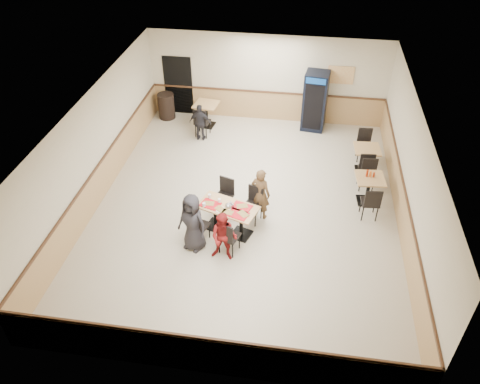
% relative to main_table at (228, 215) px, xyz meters
% --- Properties ---
extents(ground, '(10.00, 10.00, 0.00)m').
position_rel_main_table_xyz_m(ground, '(0.32, 1.02, -0.52)').
color(ground, beige).
rests_on(ground, ground).
extents(room_shell, '(10.00, 10.00, 10.00)m').
position_rel_main_table_xyz_m(room_shell, '(2.09, 3.57, 0.06)').
color(room_shell, silver).
rests_on(room_shell, ground).
extents(main_table, '(1.62, 1.15, 0.78)m').
position_rel_main_table_xyz_m(main_table, '(0.00, 0.00, 0.00)').
color(main_table, black).
rests_on(main_table, ground).
extents(main_chairs, '(1.77, 2.03, 0.99)m').
position_rel_main_table_xyz_m(main_chairs, '(-0.05, 0.02, -0.02)').
color(main_chairs, black).
rests_on(main_chairs, ground).
extents(diner_woman_left, '(0.89, 0.74, 1.55)m').
position_rel_main_table_xyz_m(diner_woman_left, '(-0.72, -0.70, 0.25)').
color(diner_woman_left, '#232227').
rests_on(diner_woman_left, ground).
extents(diner_woman_right, '(0.68, 0.55, 1.31)m').
position_rel_main_table_xyz_m(diner_woman_right, '(0.07, -0.96, 0.14)').
color(diner_woman_right, maroon).
rests_on(diner_woman_right, ground).
extents(diner_man_opposite, '(0.62, 0.52, 1.47)m').
position_rel_main_table_xyz_m(diner_man_opposite, '(0.72, 0.70, 0.21)').
color(diner_man_opposite, brown).
rests_on(diner_man_opposite, ground).
extents(lone_diner, '(0.74, 0.33, 1.24)m').
position_rel_main_table_xyz_m(lone_diner, '(-1.64, 4.29, 0.10)').
color(lone_diner, '#232227').
rests_on(lone_diner, ground).
extents(tabletop_clutter, '(1.33, 0.82, 0.12)m').
position_rel_main_table_xyz_m(tabletop_clutter, '(-0.00, -0.06, 0.29)').
color(tabletop_clutter, red).
rests_on(tabletop_clutter, main_table).
extents(side_table_near, '(0.81, 0.81, 0.80)m').
position_rel_main_table_xyz_m(side_table_near, '(3.54, 1.73, 0.01)').
color(side_table_near, black).
rests_on(side_table_near, ground).
extents(side_table_near_chair_south, '(0.51, 0.51, 1.02)m').
position_rel_main_table_xyz_m(side_table_near_chair_south, '(3.54, 1.09, -0.01)').
color(side_table_near_chair_south, black).
rests_on(side_table_near_chair_south, ground).
extents(side_table_near_chair_north, '(0.51, 0.51, 1.02)m').
position_rel_main_table_xyz_m(side_table_near_chair_north, '(3.54, 2.37, -0.01)').
color(side_table_near_chair_north, black).
rests_on(side_table_near_chair_north, ground).
extents(side_table_far, '(0.79, 0.79, 0.79)m').
position_rel_main_table_xyz_m(side_table_far, '(3.56, 3.23, 0.00)').
color(side_table_far, black).
rests_on(side_table_far, ground).
extents(side_table_far_chair_south, '(0.49, 0.49, 1.00)m').
position_rel_main_table_xyz_m(side_table_far_chair_south, '(3.56, 2.60, -0.02)').
color(side_table_far_chair_south, black).
rests_on(side_table_far_chair_south, ground).
extents(side_table_far_chair_north, '(0.49, 0.49, 1.00)m').
position_rel_main_table_xyz_m(side_table_far_chair_north, '(3.56, 3.86, -0.02)').
color(side_table_far_chair_north, black).
rests_on(side_table_far_chair_north, ground).
extents(condiment_caddy, '(0.23, 0.06, 0.20)m').
position_rel_main_table_xyz_m(condiment_caddy, '(3.51, 1.78, 0.37)').
color(condiment_caddy, '#A1290B').
rests_on(condiment_caddy, side_table_near).
extents(back_table, '(0.86, 0.86, 0.82)m').
position_rel_main_table_xyz_m(back_table, '(-1.64, 5.22, 0.03)').
color(back_table, black).
rests_on(back_table, ground).
extents(back_table_chair_lone, '(0.54, 0.54, 1.04)m').
position_rel_main_table_xyz_m(back_table_chair_lone, '(-1.64, 4.56, 0.00)').
color(back_table_chair_lone, black).
rests_on(back_table_chair_lone, ground).
extents(pepsi_cooler, '(0.84, 0.84, 1.99)m').
position_rel_main_table_xyz_m(pepsi_cooler, '(1.97, 5.61, 0.47)').
color(pepsi_cooler, black).
rests_on(pepsi_cooler, ground).
extents(trash_bin, '(0.57, 0.57, 0.90)m').
position_rel_main_table_xyz_m(trash_bin, '(-3.15, 5.57, -0.07)').
color(trash_bin, black).
rests_on(trash_bin, ground).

